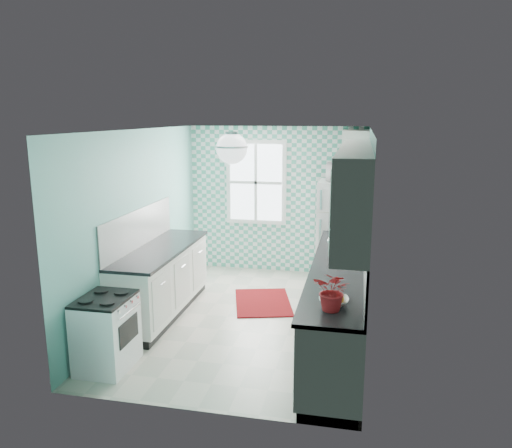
% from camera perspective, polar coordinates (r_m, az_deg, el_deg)
% --- Properties ---
extents(floor, '(3.00, 4.40, 0.02)m').
position_cam_1_polar(floor, '(6.84, -0.86, -10.79)').
color(floor, beige).
rests_on(floor, ground).
extents(ceiling, '(3.00, 4.40, 0.02)m').
position_cam_1_polar(ceiling, '(6.29, -0.93, 10.81)').
color(ceiling, white).
rests_on(ceiling, wall_back).
extents(wall_back, '(3.00, 0.02, 2.50)m').
position_cam_1_polar(wall_back, '(8.58, 2.37, 2.76)').
color(wall_back, '#6AB3A8').
rests_on(wall_back, floor).
extents(wall_front, '(3.00, 0.02, 2.50)m').
position_cam_1_polar(wall_front, '(4.40, -7.29, -6.70)').
color(wall_front, '#6AB3A8').
rests_on(wall_front, floor).
extents(wall_left, '(0.02, 4.40, 2.50)m').
position_cam_1_polar(wall_left, '(6.94, -13.15, 0.14)').
color(wall_left, '#6AB3A8').
rests_on(wall_left, floor).
extents(wall_right, '(0.02, 4.40, 2.50)m').
position_cam_1_polar(wall_right, '(6.30, 12.63, -1.06)').
color(wall_right, '#6AB3A8').
rests_on(wall_right, floor).
extents(accent_wall, '(3.00, 0.01, 2.50)m').
position_cam_1_polar(accent_wall, '(8.56, 2.35, 2.74)').
color(accent_wall, '#47A98F').
rests_on(accent_wall, wall_back).
extents(window, '(1.04, 0.05, 1.44)m').
position_cam_1_polar(window, '(8.55, 0.01, 4.77)').
color(window, white).
rests_on(window, wall_back).
extents(backsplash_right, '(0.02, 3.60, 0.51)m').
position_cam_1_polar(backsplash_right, '(5.92, 12.42, -2.45)').
color(backsplash_right, white).
rests_on(backsplash_right, wall_right).
extents(backsplash_left, '(0.02, 2.15, 0.51)m').
position_cam_1_polar(backsplash_left, '(6.87, -13.22, -0.45)').
color(backsplash_left, white).
rests_on(backsplash_left, wall_left).
extents(upper_cabinets_right, '(0.33, 3.20, 0.90)m').
position_cam_1_polar(upper_cabinets_right, '(5.59, 11.20, 4.10)').
color(upper_cabinets_right, silver).
rests_on(upper_cabinets_right, wall_right).
extents(upper_cabinet_fridge, '(0.40, 0.74, 0.40)m').
position_cam_1_polar(upper_cabinet_fridge, '(7.98, 11.34, 9.04)').
color(upper_cabinet_fridge, silver).
rests_on(upper_cabinet_fridge, wall_right).
extents(ceiling_light, '(0.34, 0.34, 0.35)m').
position_cam_1_polar(ceiling_light, '(5.52, -2.78, 8.64)').
color(ceiling_light, silver).
rests_on(ceiling_light, ceiling).
extents(base_cabinets_right, '(0.60, 3.60, 0.90)m').
position_cam_1_polar(base_cabinets_right, '(6.16, 9.39, -9.05)').
color(base_cabinets_right, white).
rests_on(base_cabinets_right, floor).
extents(countertop_right, '(0.63, 3.60, 0.04)m').
position_cam_1_polar(countertop_right, '(6.00, 9.40, -4.86)').
color(countertop_right, black).
rests_on(countertop_right, base_cabinets_right).
extents(base_cabinets_left, '(0.60, 2.15, 0.90)m').
position_cam_1_polar(base_cabinets_left, '(6.96, -10.76, -6.56)').
color(base_cabinets_left, white).
rests_on(base_cabinets_left, floor).
extents(countertop_left, '(0.63, 2.15, 0.04)m').
position_cam_1_polar(countertop_left, '(6.82, -10.80, -2.83)').
color(countertop_left, black).
rests_on(countertop_left, base_cabinets_left).
extents(fridge, '(0.72, 0.72, 1.66)m').
position_cam_1_polar(fridge, '(8.14, 9.57, -0.93)').
color(fridge, white).
rests_on(fridge, floor).
extents(stove, '(0.52, 0.65, 0.78)m').
position_cam_1_polar(stove, '(5.69, -16.72, -11.68)').
color(stove, silver).
rests_on(stove, floor).
extents(sink, '(0.46, 0.39, 0.53)m').
position_cam_1_polar(sink, '(6.73, 9.87, -2.87)').
color(sink, silver).
rests_on(sink, countertop_right).
extents(rug, '(1.05, 1.28, 0.02)m').
position_cam_1_polar(rug, '(7.36, 0.79, -8.94)').
color(rug, maroon).
rests_on(rug, floor).
extents(dish_towel, '(0.08, 0.20, 0.31)m').
position_cam_1_polar(dish_towel, '(7.35, 7.42, -5.17)').
color(dish_towel, '#6DB79F').
rests_on(dish_towel, base_cabinets_right).
extents(fruit_bowl, '(0.29, 0.29, 0.07)m').
position_cam_1_polar(fruit_bowl, '(4.78, 8.88, -8.69)').
color(fruit_bowl, white).
rests_on(fruit_bowl, countertop_right).
extents(potted_plant, '(0.42, 0.40, 0.38)m').
position_cam_1_polar(potted_plant, '(4.58, 8.84, -7.57)').
color(potted_plant, '#9F170B').
rests_on(potted_plant, countertop_right).
extents(soap_bottle, '(0.08, 0.08, 0.17)m').
position_cam_1_polar(soap_bottle, '(7.07, 10.39, -1.39)').
color(soap_bottle, '#A2BCC2').
rests_on(soap_bottle, countertop_right).
extents(microwave, '(0.49, 0.34, 0.27)m').
position_cam_1_polar(microwave, '(7.98, 9.82, 5.85)').
color(microwave, white).
rests_on(microwave, fridge).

